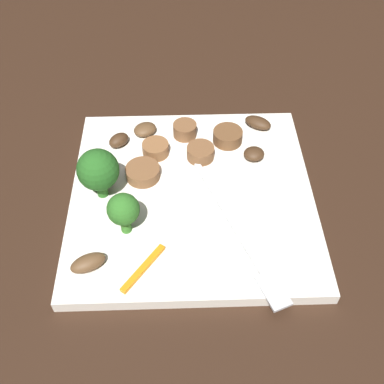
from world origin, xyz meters
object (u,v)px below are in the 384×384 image
Objects in this scene: broccoli_floret_0 at (98,173)px; mushroom_0 at (119,140)px; mushroom_1 at (254,154)px; mushroom_2 at (258,123)px; fork at (242,239)px; sausage_slice_4 at (143,172)px; sausage_slice_2 at (185,130)px; plate at (192,196)px; mushroom_4 at (88,263)px; pepper_strip_3 at (143,268)px; mushroom_3 at (145,129)px; broccoli_floret_1 at (123,210)px; sausage_slice_1 at (156,149)px; sausage_slice_0 at (228,136)px; sausage_slice_3 at (200,152)px.

broccoli_floret_0 is 0.08m from mushroom_0.
mushroom_1 is 0.05m from mushroom_2.
fork is 4.89× the size of sausage_slice_4.
fork is 0.15m from broccoli_floret_0.
plate is at bearing 3.53° from sausage_slice_2.
pepper_strip_3 is (0.00, 0.05, -0.00)m from mushroom_4.
mushroom_4 reaches higher than mushroom_3.
broccoli_floret_1 is 0.07m from sausage_slice_4.
mushroom_2 is at bearing 146.50° from pepper_strip_3.
sausage_slice_1 is 0.12m from mushroom_2.
fork is 0.09m from pepper_strip_3.
mushroom_1 reaches higher than plate.
fork is at bearing 66.79° from broccoli_floret_0.
fork is 0.13m from sausage_slice_0.
broccoli_floret_1 is (0.05, -0.06, 0.04)m from plate.
fork is 7.79× the size of mushroom_1.
sausage_slice_2 is 0.89× the size of sausage_slice_3.
plate is at bearing 65.18° from sausage_slice_4.
sausage_slice_0 is (-0.08, 0.13, -0.03)m from broccoli_floret_0.
mushroom_2 is (-0.03, 0.16, -0.00)m from mushroom_0.
pepper_strip_3 is at bearing -93.10° from fork.
mushroom_3 is (-0.00, -0.04, -0.00)m from sausage_slice_2.
fork reaches higher than plate.
mushroom_0 reaches higher than sausage_slice_4.
sausage_slice_3 reaches higher than mushroom_2.
mushroom_4 is at bearing -100.85° from fork.
broccoli_floret_1 is 0.80× the size of pepper_strip_3.
plate is 0.10m from mushroom_3.
broccoli_floret_1 is 1.39× the size of sausage_slice_0.
mushroom_0 is 0.15m from mushroom_1.
sausage_slice_0 is 0.09m from mushroom_3.
broccoli_floret_1 is 1.59× the size of sausage_slice_1.
mushroom_1 is at bearing 69.74° from mushroom_3.
fork is 0.11m from broccoli_floret_1.
broccoli_floret_0 is 1.89× the size of sausage_slice_3.
mushroom_0 is (-0.08, 0.01, -0.03)m from broccoli_floret_0.
sausage_slice_1 and mushroom_0 have the same top height.
sausage_slice_3 is 0.83× the size of sausage_slice_4.
broccoli_floret_1 reaches higher than mushroom_4.
mushroom_4 is at bearing -43.18° from mushroom_2.
plate is 0.10m from pepper_strip_3.
sausage_slice_0 is (-0.12, 0.10, -0.02)m from broccoli_floret_1.
fork is at bearing 108.05° from pepper_strip_3.
sausage_slice_0 reaches higher than pepper_strip_3.
sausage_slice_2 is at bearing 156.33° from broccoli_floret_1.
sausage_slice_1 reaches higher than fork.
broccoli_floret_0 is 0.08m from sausage_slice_1.
pepper_strip_3 is at bearing -33.50° from mushroom_2.
sausage_slice_3 is at bearing -92.92° from mushroom_1.
pepper_strip_3 is at bearing -26.93° from plate.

